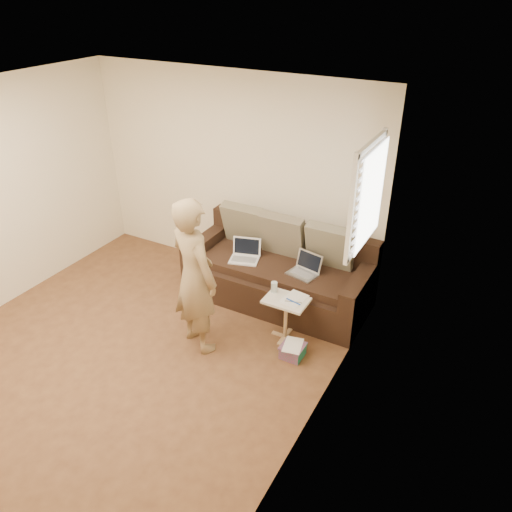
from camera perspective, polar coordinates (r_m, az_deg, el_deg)
name	(u,v)px	position (r m, az deg, el deg)	size (l,w,h in m)	color
floor	(125,361)	(5.48, -14.81, -11.55)	(4.50, 4.50, 0.00)	#52321E
ceiling	(82,109)	(4.30, -19.37, 15.70)	(4.50, 4.50, 0.00)	white
wall_back	(233,176)	(6.35, -2.71, 9.16)	(4.00, 4.00, 0.00)	beige
wall_right	(307,315)	(3.76, 5.92, -6.73)	(4.50, 4.50, 0.00)	beige
window_blinds	(368,196)	(4.83, 12.73, 6.78)	(0.12, 0.88, 1.08)	white
sofa	(278,270)	(5.97, 2.57, -1.62)	(2.20, 0.95, 0.85)	black
pillow_left	(244,225)	(6.22, -1.35, 3.62)	(0.55, 0.14, 0.55)	#6D6350
pillow_mid	(283,235)	(5.97, 3.07, 2.38)	(0.55, 0.14, 0.55)	brown
pillow_right	(330,246)	(5.78, 8.49, 1.10)	(0.55, 0.14, 0.55)	#6D6350
laptop_silver	(302,275)	(5.71, 5.32, -2.16)	(0.33, 0.24, 0.22)	#B7BABC
laptop_white	(244,261)	(5.97, -1.38, -0.54)	(0.34, 0.25, 0.25)	white
person	(194,276)	(5.06, -7.09, -2.31)	(0.63, 0.42, 1.72)	olive
side_table	(286,319)	(5.45, 3.42, -7.21)	(0.46, 0.32, 0.51)	silver
drinking_glass	(274,287)	(5.39, 2.10, -3.59)	(0.07, 0.07, 0.12)	silver
scissors	(293,302)	(5.26, 4.31, -5.27)	(0.18, 0.10, 0.02)	silver
paper_on_table	(294,299)	(5.31, 4.39, -4.93)	(0.21, 0.30, 0.00)	white
striped_box	(293,351)	(5.32, 4.24, -10.79)	(0.24, 0.24, 0.15)	#BF1C6F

